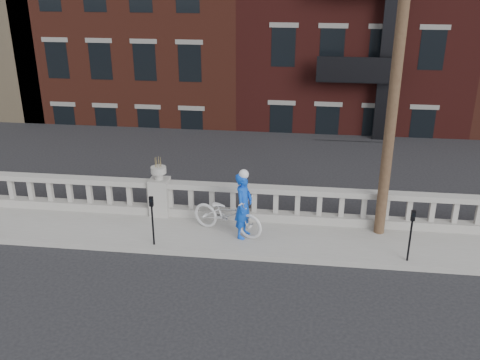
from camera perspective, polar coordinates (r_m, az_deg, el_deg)
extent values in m
plane|color=black|center=(12.67, -13.10, -11.90)|extent=(120.00, 120.00, 0.00)
cube|color=gray|center=(15.07, -9.33, -5.40)|extent=(32.00, 2.20, 0.15)
cube|color=gray|center=(15.79, -8.43, -3.18)|extent=(28.00, 0.34, 0.25)
cube|color=gray|center=(15.46, -8.60, -0.42)|extent=(28.00, 0.34, 0.16)
cube|color=gray|center=(15.62, -8.51, -1.77)|extent=(0.55, 0.55, 1.10)
cylinder|color=gray|center=(15.37, -8.65, 0.44)|extent=(0.24, 0.24, 0.20)
cylinder|color=gray|center=(15.30, -8.69, 1.07)|extent=(0.44, 0.44, 0.18)
cube|color=#605E59|center=(17.40, -7.62, -10.75)|extent=(36.00, 0.50, 5.15)
cube|color=black|center=(37.96, 0.72, 3.41)|extent=(80.00, 44.00, 0.50)
cube|color=#595651|center=(21.63, -9.96, -5.64)|extent=(16.00, 7.00, 4.00)
cube|color=#4C1F15|center=(31.18, -8.04, 12.80)|extent=(10.00, 14.00, 14.00)
cube|color=#3D1310|center=(30.07, 11.19, 13.71)|extent=(10.00, 14.00, 15.50)
cylinder|color=#422D1E|center=(13.65, 16.63, 13.60)|extent=(0.28, 0.28, 10.00)
cylinder|color=black|center=(13.98, -9.28, -4.81)|extent=(0.05, 0.05, 1.10)
cube|color=black|center=(13.69, -9.45, -2.27)|extent=(0.10, 0.08, 0.26)
cube|color=black|center=(13.64, -9.51, -2.20)|extent=(0.06, 0.01, 0.08)
cylinder|color=black|center=(13.72, 17.65, -6.19)|extent=(0.05, 0.05, 1.10)
cube|color=black|center=(13.42, 17.98, -3.63)|extent=(0.10, 0.08, 0.26)
cube|color=black|center=(13.36, 18.03, -3.56)|extent=(0.06, 0.01, 0.08)
imported|color=silver|center=(14.41, -1.34, -3.65)|extent=(2.21, 1.45, 1.10)
imported|color=blue|center=(14.07, 0.39, -2.73)|extent=(0.60, 0.75, 1.80)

